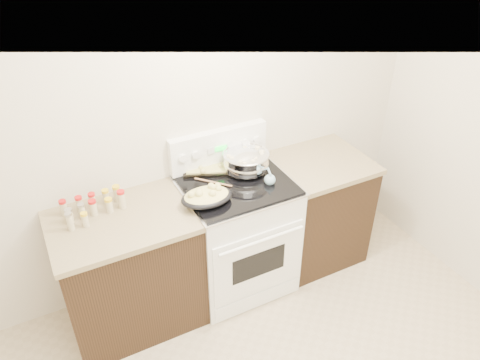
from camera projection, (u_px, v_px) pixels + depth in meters
room_shell at (327, 229)px, 1.69m from camera, size 4.10×3.60×2.75m
counter_left at (130, 270)px, 3.25m from camera, size 0.93×0.67×0.92m
counter_right at (315, 208)px, 3.85m from camera, size 0.73×0.67×0.92m
kitchen_range at (237, 232)px, 3.55m from camera, size 0.78×0.73×1.22m
mixing_bowl at (246, 162)px, 3.38m from camera, size 0.38×0.38×0.20m
roasting_pan at (207, 196)px, 3.08m from camera, size 0.37×0.27×0.11m
baking_sheet at (214, 164)px, 3.47m from camera, size 0.52×0.45×0.06m
wooden_spoon at (210, 187)px, 3.23m from camera, size 0.20×0.22×0.04m
blue_ladle at (270, 178)px, 3.28m from camera, size 0.14×0.26×0.10m
spice_jars at (93, 206)px, 3.01m from camera, size 0.40×0.23×0.13m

